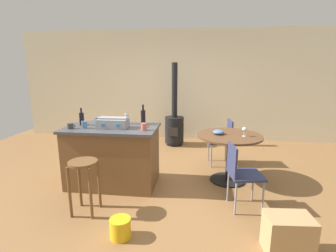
% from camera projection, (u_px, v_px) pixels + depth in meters
% --- Properties ---
extents(ground_plane, '(8.80, 8.80, 0.00)m').
position_uv_depth(ground_plane, '(161.00, 184.00, 3.97)').
color(ground_plane, olive).
extents(back_wall, '(8.00, 0.10, 2.70)m').
position_uv_depth(back_wall, '(177.00, 86.00, 6.34)').
color(back_wall, beige).
rests_on(back_wall, ground_plane).
extents(kitchen_island, '(1.38, 0.80, 0.92)m').
position_uv_depth(kitchen_island, '(113.00, 156.00, 3.88)').
color(kitchen_island, brown).
rests_on(kitchen_island, ground_plane).
extents(wooden_stool, '(0.35, 0.35, 0.68)m').
position_uv_depth(wooden_stool, '(84.00, 175.00, 3.09)').
color(wooden_stool, brown).
rests_on(wooden_stool, ground_plane).
extents(dining_table, '(1.00, 1.00, 0.76)m').
position_uv_depth(dining_table, '(229.00, 146.00, 3.96)').
color(dining_table, black).
rests_on(dining_table, ground_plane).
extents(folding_chair_near, '(0.46, 0.46, 0.85)m').
position_uv_depth(folding_chair_near, '(241.00, 171.00, 3.20)').
color(folding_chair_near, navy).
rests_on(folding_chair_near, ground_plane).
extents(folding_chair_far, '(0.45, 0.45, 0.85)m').
position_uv_depth(folding_chair_far, '(223.00, 138.00, 4.71)').
color(folding_chair_far, navy).
rests_on(folding_chair_far, ground_plane).
extents(wood_stove, '(0.44, 0.45, 1.90)m').
position_uv_depth(wood_stove, '(174.00, 125.00, 5.92)').
color(wood_stove, black).
rests_on(wood_stove, ground_plane).
extents(toolbox, '(0.44, 0.25, 0.16)m').
position_uv_depth(toolbox, '(113.00, 123.00, 3.70)').
color(toolbox, gray).
rests_on(toolbox, kitchen_island).
extents(bottle_0, '(0.07, 0.07, 0.31)m').
position_uv_depth(bottle_0, '(143.00, 117.00, 3.90)').
color(bottle_0, black).
rests_on(bottle_0, kitchen_island).
extents(bottle_1, '(0.07, 0.07, 0.27)m').
position_uv_depth(bottle_1, '(82.00, 119.00, 3.87)').
color(bottle_1, black).
rests_on(bottle_1, kitchen_island).
extents(bottle_2, '(0.07, 0.07, 0.22)m').
position_uv_depth(bottle_2, '(127.00, 119.00, 3.96)').
color(bottle_2, '#B7B2AD').
rests_on(bottle_2, kitchen_island).
extents(bottle_3, '(0.06, 0.06, 0.30)m').
position_uv_depth(bottle_3, '(143.00, 116.00, 3.98)').
color(bottle_3, maroon).
rests_on(bottle_3, kitchen_island).
extents(cup_0, '(0.12, 0.08, 0.08)m').
position_uv_depth(cup_0, '(70.00, 126.00, 3.65)').
color(cup_0, '#383838').
rests_on(cup_0, kitchen_island).
extents(cup_1, '(0.12, 0.09, 0.10)m').
position_uv_depth(cup_1, '(97.00, 120.00, 4.00)').
color(cup_1, '#4C7099').
rests_on(cup_1, kitchen_island).
extents(cup_2, '(0.11, 0.08, 0.10)m').
position_uv_depth(cup_2, '(84.00, 125.00, 3.68)').
color(cup_2, '#4C7099').
rests_on(cup_2, kitchen_island).
extents(cup_3, '(0.11, 0.08, 0.10)m').
position_uv_depth(cup_3, '(144.00, 127.00, 3.56)').
color(cup_3, '#DB6651').
rests_on(cup_3, kitchen_island).
extents(wine_glass, '(0.07, 0.07, 0.14)m').
position_uv_depth(wine_glass, '(244.00, 129.00, 3.82)').
color(wine_glass, silver).
rests_on(wine_glass, dining_table).
extents(serving_bowl, '(0.18, 0.18, 0.07)m').
position_uv_depth(serving_bowl, '(219.00, 132.00, 3.96)').
color(serving_bowl, '#4C7099').
rests_on(serving_bowl, dining_table).
extents(cardboard_box, '(0.46, 0.33, 0.39)m').
position_uv_depth(cardboard_box, '(288.00, 235.00, 2.45)').
color(cardboard_box, tan).
rests_on(cardboard_box, ground_plane).
extents(plastic_bucket, '(0.23, 0.23, 0.22)m').
position_uv_depth(plastic_bucket, '(120.00, 228.00, 2.70)').
color(plastic_bucket, yellow).
rests_on(plastic_bucket, ground_plane).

